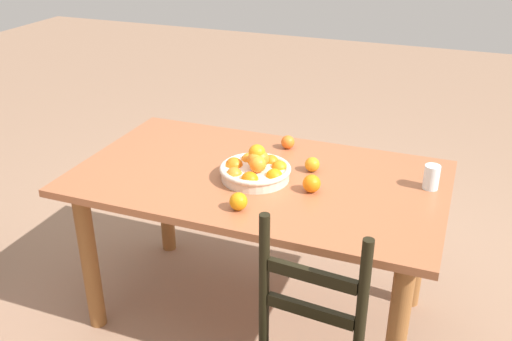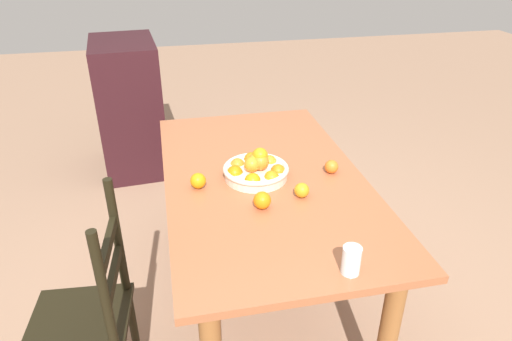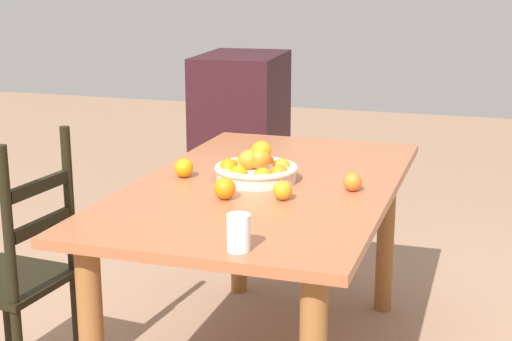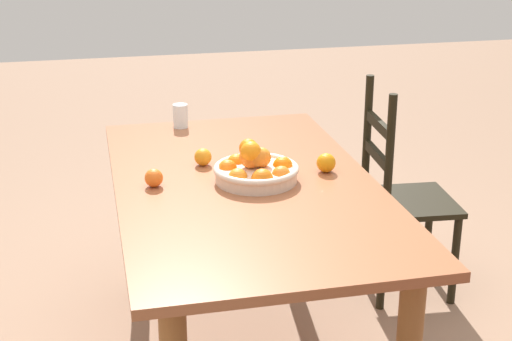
# 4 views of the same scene
# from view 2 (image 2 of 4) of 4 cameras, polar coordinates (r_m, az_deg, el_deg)

# --- Properties ---
(ground_plane) EXTENTS (12.00, 12.00, 0.00)m
(ground_plane) POSITION_cam_2_polar(r_m,az_deg,el_deg) (2.66, 0.86, -15.39)
(ground_plane) COLOR #937057
(dining_table) EXTENTS (1.63, 0.94, 0.77)m
(dining_table) POSITION_cam_2_polar(r_m,az_deg,el_deg) (2.25, 0.97, -3.40)
(dining_table) COLOR #9C5837
(dining_table) RESTS_ON ground
(chair_near_window) EXTENTS (0.42, 0.42, 0.99)m
(chair_near_window) POSITION_cam_2_polar(r_m,az_deg,el_deg) (2.03, -19.94, -16.99)
(chair_near_window) COLOR black
(chair_near_window) RESTS_ON ground
(cabinet) EXTENTS (0.76, 0.54, 1.05)m
(cabinet) POSITION_cam_2_polar(r_m,az_deg,el_deg) (3.87, -15.39, 7.65)
(cabinet) COLOR black
(cabinet) RESTS_ON ground
(fruit_bowl) EXTENTS (0.31, 0.31, 0.15)m
(fruit_bowl) POSITION_cam_2_polar(r_m,az_deg,el_deg) (2.16, 0.02, 0.11)
(fruit_bowl) COLOR beige
(fruit_bowl) RESTS_ON dining_table
(orange_loose_0) EXTENTS (0.07, 0.07, 0.07)m
(orange_loose_0) POSITION_cam_2_polar(r_m,az_deg,el_deg) (2.10, -7.20, -1.26)
(orange_loose_0) COLOR orange
(orange_loose_0) RESTS_ON dining_table
(orange_loose_1) EXTENTS (0.08, 0.08, 0.08)m
(orange_loose_1) POSITION_cam_2_polar(r_m,az_deg,el_deg) (1.94, 0.77, -3.72)
(orange_loose_1) COLOR orange
(orange_loose_1) RESTS_ON dining_table
(orange_loose_2) EXTENTS (0.07, 0.07, 0.07)m
(orange_loose_2) POSITION_cam_2_polar(r_m,az_deg,el_deg) (2.03, 5.70, -2.45)
(orange_loose_2) COLOR orange
(orange_loose_2) RESTS_ON dining_table
(orange_loose_3) EXTENTS (0.07, 0.07, 0.07)m
(orange_loose_3) POSITION_cam_2_polar(r_m,az_deg,el_deg) (2.24, 9.36, 0.48)
(orange_loose_3) COLOR orange
(orange_loose_3) RESTS_ON dining_table
(drinking_glass) EXTENTS (0.07, 0.07, 0.11)m
(drinking_glass) POSITION_cam_2_polar(r_m,az_deg,el_deg) (1.64, 11.74, -10.84)
(drinking_glass) COLOR silver
(drinking_glass) RESTS_ON dining_table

